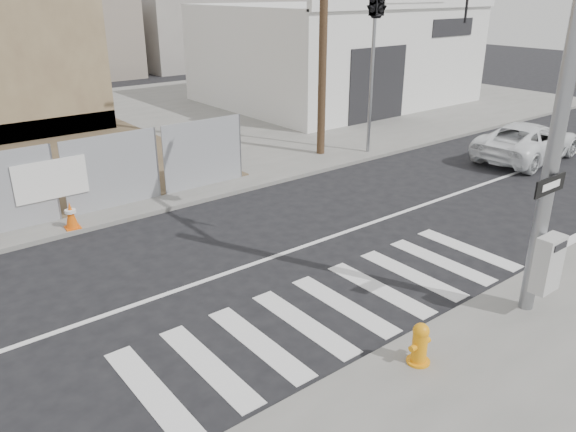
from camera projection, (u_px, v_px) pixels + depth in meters
ground at (266, 260)px, 12.59m from camera, size 100.00×100.00×0.00m
sidewalk_far at (61, 137)px, 22.72m from camera, size 50.00×20.00×0.12m
signal_pole at (430, 37)px, 10.74m from camera, size 0.96×5.87×7.00m
far_signal_pole at (373, 56)px, 19.22m from camera, size 0.16×0.20×5.60m
concrete_wall_right at (34, 53)px, 21.24m from camera, size 5.50×1.30×8.00m
auto_shop at (334, 53)px, 29.10m from camera, size 12.00×10.20×5.95m
utility_pole_right at (324, 3)px, 18.36m from camera, size 1.60×0.28×10.00m
fire_hydrant at (420, 343)px, 8.81m from camera, size 0.43×0.39×0.71m
suv at (528, 141)px, 19.76m from camera, size 4.85×2.51×1.31m
traffic_cone_d at (71, 215)px, 13.83m from camera, size 0.39×0.39×0.69m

